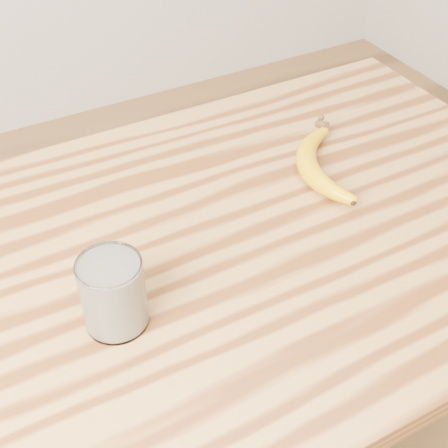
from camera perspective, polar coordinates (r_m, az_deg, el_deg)
table at (r=1.12m, az=1.22°, el=-5.90°), size 1.20×0.80×0.90m
smoothie_glass at (r=0.87m, az=-10.11°, el=-6.26°), size 0.09×0.09×0.11m
banana at (r=1.15m, az=7.59°, el=5.33°), size 0.23×0.34×0.04m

